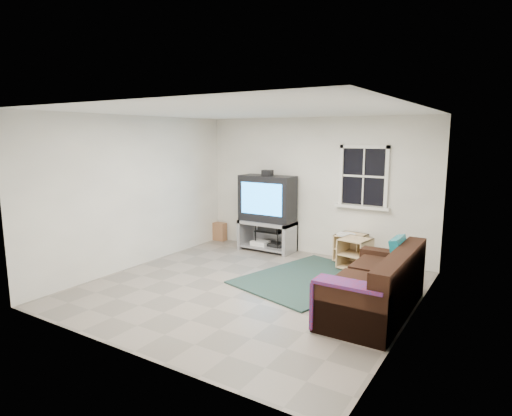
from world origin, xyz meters
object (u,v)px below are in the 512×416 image
Objects in this scene: side_table_right at (351,246)px; side_table_left at (356,253)px; sofa at (377,288)px; tv_unit at (268,207)px; av_rack at (271,226)px.

side_table_left is at bearing -58.72° from side_table_right.
side_table_left is 1.80m from sofa.
sofa is at bearing -62.06° from side_table_right.
tv_unit reaches higher than side_table_left.
sofa reaches higher than side_table_left.
side_table_right is (1.67, -0.01, -0.17)m from av_rack.
av_rack is 2.00× the size of side_table_right.
av_rack is 3.33m from sofa.
side_table_left is 1.00× the size of side_table_right.
av_rack is at bearing 62.44° from tv_unit.
tv_unit is 2.93× the size of side_table_left.
side_table_right is (1.71, 0.06, -0.58)m from tv_unit.
av_rack is 1.68m from side_table_right.
av_rack is 2.00× the size of side_table_left.
tv_unit is 0.41m from av_rack.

